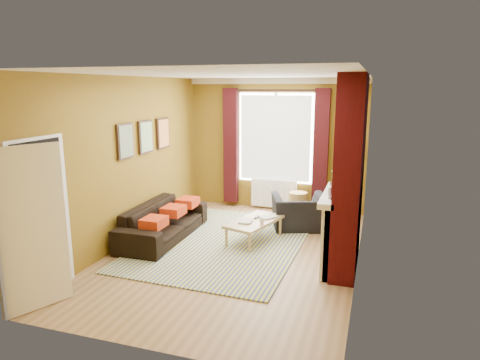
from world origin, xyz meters
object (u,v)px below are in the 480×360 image
(floor_lamp, at_px, (348,155))
(sofa, at_px, (164,221))
(armchair, at_px, (299,212))
(coffee_table, at_px, (254,222))
(wicker_stool, at_px, (298,203))

(floor_lamp, bearing_deg, sofa, -144.83)
(armchair, bearing_deg, coffee_table, 35.75)
(wicker_stool, relative_size, floor_lamp, 0.28)
(sofa, height_order, coffee_table, sofa)
(armchair, bearing_deg, floor_lamp, -151.90)
(armchair, xyz_separation_m, floor_lamp, (0.78, 0.86, 1.00))
(armchair, height_order, wicker_stool, armchair)
(coffee_table, distance_m, wicker_stool, 1.85)
(wicker_stool, xyz_separation_m, floor_lamp, (0.97, -0.04, 1.09))
(floor_lamp, bearing_deg, coffee_table, -128.57)
(armchair, relative_size, floor_lamp, 0.59)
(sofa, xyz_separation_m, wicker_stool, (2.00, 2.14, -0.07))
(sofa, relative_size, coffee_table, 1.69)
(armchair, xyz_separation_m, wicker_stool, (-0.19, 0.90, -0.08))
(coffee_table, bearing_deg, sofa, -152.00)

